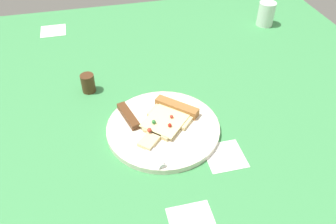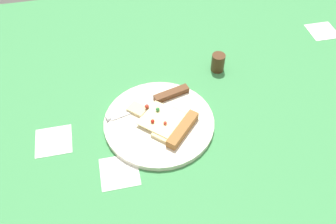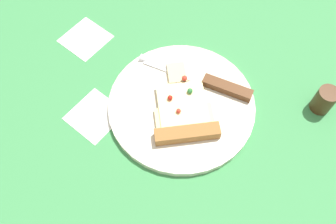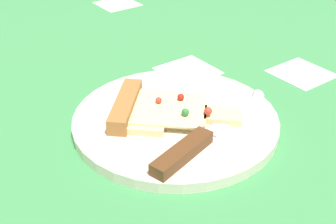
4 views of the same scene
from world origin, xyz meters
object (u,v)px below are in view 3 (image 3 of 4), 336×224
at_px(plate, 181,105).
at_px(knife, 205,81).
at_px(pepper_shaker, 324,100).
at_px(pizza_slice, 184,113).

xyz_separation_m(plate, knife, (-0.07, 0.01, 0.01)).
bearing_deg(knife, pepper_shaker, -78.37).
relative_size(pizza_slice, pepper_shaker, 3.29).
bearing_deg(pepper_shaker, plate, -50.83).
xyz_separation_m(plate, pizza_slice, (0.02, 0.02, 0.02)).
bearing_deg(plate, knife, 174.56).
distance_m(pizza_slice, pepper_shaker, 0.27).
height_order(plate, pizza_slice, pizza_slice).
relative_size(pizza_slice, knife, 0.76).
xyz_separation_m(knife, pepper_shaker, (-0.10, 0.20, 0.01)).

